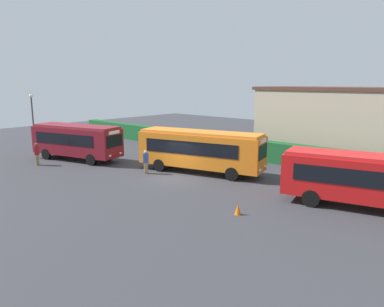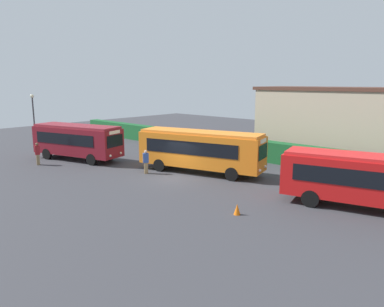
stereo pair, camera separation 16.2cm
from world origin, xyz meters
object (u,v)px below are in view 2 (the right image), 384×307
(person_center, at_px, (146,161))
(lamppost, at_px, (34,116))
(person_left, at_px, (38,153))
(traffic_cone, at_px, (237,209))
(bus_red, at_px, (370,179))
(bus_orange, at_px, (200,149))
(bus_maroon, at_px, (77,140))

(person_center, bearing_deg, lamppost, -140.63)
(person_left, xyz_separation_m, traffic_cone, (19.69, 1.86, -0.73))
(person_left, bearing_deg, traffic_cone, -154.28)
(bus_red, xyz_separation_m, lamppost, (-30.92, -4.74, 1.82))
(traffic_cone, relative_size, lamppost, 0.10)
(bus_orange, distance_m, person_left, 14.21)
(person_left, bearing_deg, bus_orange, -128.02)
(bus_red, bearing_deg, traffic_cone, -145.14)
(person_center, relative_size, lamppost, 0.32)
(bus_maroon, bearing_deg, bus_orange, 3.58)
(bus_maroon, relative_size, person_center, 4.87)
(person_left, xyz_separation_m, lamppost, (-6.38, 2.73, 2.57))
(bus_orange, relative_size, lamppost, 1.77)
(traffic_cone, height_order, lamppost, lamppost)
(bus_orange, height_order, traffic_cone, bus_orange)
(bus_red, distance_m, person_left, 25.67)
(bus_orange, xyz_separation_m, lamppost, (-18.45, -4.72, 1.72))
(bus_orange, xyz_separation_m, person_left, (-12.08, -7.45, -0.85))
(bus_red, bearing_deg, bus_orange, 165.84)
(bus_maroon, distance_m, person_center, 8.61)
(bus_red, height_order, lamppost, lamppost)
(bus_red, bearing_deg, lamppost, 174.45)
(bus_red, xyz_separation_m, traffic_cone, (-4.86, -5.61, -1.49))
(traffic_cone, bearing_deg, bus_maroon, 175.20)
(lamppost, bearing_deg, person_left, -23.16)
(bus_maroon, xyz_separation_m, person_center, (8.52, 0.92, -0.86))
(bus_maroon, height_order, bus_red, bus_maroon)
(person_center, height_order, traffic_cone, person_center)
(bus_maroon, height_order, bus_orange, bus_orange)
(person_center, bearing_deg, bus_red, 44.64)
(person_center, height_order, lamppost, lamppost)
(traffic_cone, bearing_deg, bus_red, 49.13)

